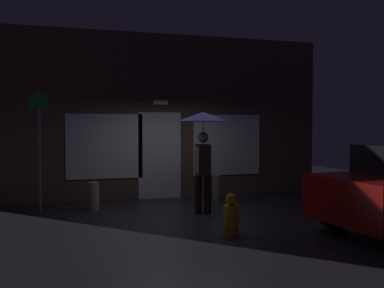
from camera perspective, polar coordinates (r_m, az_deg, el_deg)
ground_plane at (r=8.88m, az=-1.49°, el=-9.56°), size 18.00×18.00×0.00m
building_facade at (r=10.98m, az=-4.53°, el=3.61°), size 8.84×0.48×4.20m
person_with_umbrella at (r=8.84m, az=1.50°, el=1.31°), size 1.10×1.10×2.14m
street_sign_post at (r=9.45m, az=-19.90°, el=0.03°), size 0.40×0.07×2.61m
sidewalk_bollard at (r=9.58m, az=-13.11°, el=-6.86°), size 0.24×0.24×0.62m
sidewalk_bollard_2 at (r=10.52m, az=3.36°, el=-5.96°), size 0.23×0.23×0.63m
fire_hydrant at (r=7.28m, az=5.30°, el=-9.61°), size 0.26×0.26×0.71m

